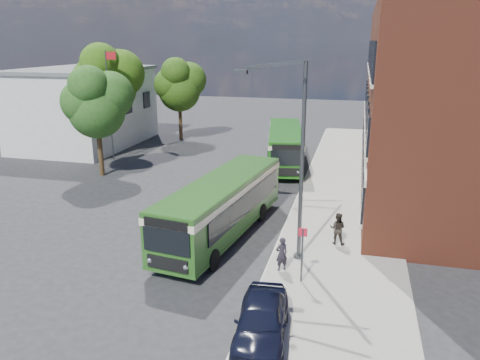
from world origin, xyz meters
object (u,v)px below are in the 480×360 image
(bus_front, at_px, (222,202))
(parked_car, at_px, (262,320))
(bus_rear, at_px, (285,143))
(street_lamp, at_px, (294,159))

(bus_front, height_order, parked_car, bus_front)
(bus_rear, bearing_deg, street_lamp, -79.97)
(street_lamp, bearing_deg, bus_front, 153.81)
(bus_rear, xyz_separation_m, parked_car, (2.93, -23.22, -0.97))
(street_lamp, bearing_deg, parked_car, -90.33)
(street_lamp, distance_m, bus_front, 5.20)
(bus_rear, relative_size, parked_car, 2.63)
(street_lamp, relative_size, parked_car, 2.15)
(bus_front, xyz_separation_m, parked_car, (3.80, -8.32, -0.97))
(street_lamp, relative_size, bus_rear, 0.82)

